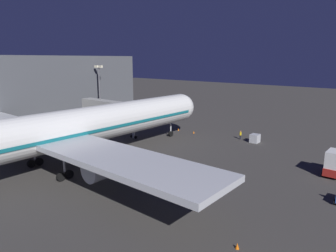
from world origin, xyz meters
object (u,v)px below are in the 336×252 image
Objects in this scene: ground_crew_marshaller_fwd at (240,135)px; traffic_cone_wingtip_svc_side at (237,246)px; baggage_container_spare at (255,138)px; traffic_cone_nose_starboard at (178,129)px; airliner_at_gate at (60,132)px; traffic_cone_nose_port at (194,132)px; apron_floodlight_mast at (100,88)px; jet_bridge at (116,108)px; ops_van at (335,163)px.

ground_crew_marshaller_fwd reaches higher than traffic_cone_wingtip_svc_side.
baggage_container_spare is 3.40m from ground_crew_marshaller_fwd.
ground_crew_marshaller_fwd is at bearing -172.36° from traffic_cone_nose_starboard.
airliner_at_gate is at bearing 64.16° from baggage_container_spare.
traffic_cone_wingtip_svc_side is at bearing 130.40° from traffic_cone_nose_port.
baggage_container_spare reaches higher than traffic_cone_nose_starboard.
traffic_cone_wingtip_svc_side is at bearing 153.00° from apron_floodlight_mast.
airliner_at_gate is 32.08m from traffic_cone_nose_port.
traffic_cone_wingtip_svc_side is at bearing 112.17° from baggage_container_spare.
traffic_cone_nose_starboard is (2.20, -31.51, -5.57)m from airliner_at_gate.
jet_bridge is 34.32× the size of traffic_cone_nose_starboard.
ops_van is at bearing 149.64° from baggage_container_spare.
apron_floodlight_mast is 62.89m from traffic_cone_wingtip_svc_side.
airliner_at_gate is 118.40× the size of traffic_cone_nose_starboard.
traffic_cone_nose_port is at bearing 180.00° from traffic_cone_nose_starboard.
ops_van is at bearing -143.98° from airliner_at_gate.
jet_bridge is at bearing 26.77° from baggage_container_spare.
baggage_container_spare is at bearing -174.95° from traffic_cone_nose_starboard.
baggage_container_spare reaches higher than traffic_cone_nose_port.
airliner_at_gate reaches higher than ops_van.
apron_floodlight_mast is (15.16, -7.31, 2.81)m from jet_bridge.
jet_bridge is at bearing 30.75° from ground_crew_marshaller_fwd.
baggage_container_spare is at bearing -173.36° from traffic_cone_nose_port.
apron_floodlight_mast is 8.28× the size of baggage_container_spare.
traffic_cone_nose_port is 4.40m from traffic_cone_nose_starboard.
ground_crew_marshaller_fwd is at bearing -26.79° from ops_van.
traffic_cone_nose_port is (-2.20, -31.51, -5.57)m from airliner_at_gate.
jet_bridge is at bearing 5.00° from ops_van.
airliner_at_gate reaches higher than apron_floodlight_mast.
baggage_container_spare is (-26.38, -13.31, -5.12)m from jet_bridge.
traffic_cone_wingtip_svc_side is (2.37, 24.72, -1.62)m from ops_van.
apron_floodlight_mast reaches higher than baggage_container_spare.
traffic_cone_wingtip_svc_side is at bearing 116.58° from ground_crew_marshaller_fwd.
traffic_cone_nose_starboard is at bearing -86.01° from airliner_at_gate.
traffic_cone_nose_port is (30.19, -7.96, -1.62)m from ops_van.
traffic_cone_wingtip_svc_side is (-32.22, 32.68, 0.00)m from traffic_cone_nose_starboard.
ops_van reaches higher than traffic_cone_nose_starboard.
apron_floodlight_mast is 25.19m from traffic_cone_nose_starboard.
airliner_at_gate is at bearing 36.02° from ops_van.
ground_crew_marshaller_fwd is at bearing -110.71° from airliner_at_gate.
baggage_container_spare is at bearing -171.78° from apron_floodlight_mast.
ops_van is (-42.73, -3.74, -4.07)m from jet_bridge.
ops_van is (-57.89, 3.57, -6.88)m from apron_floodlight_mast.
airliner_at_gate is at bearing 93.99° from traffic_cone_nose_starboard.
airliner_at_gate is 30.55m from traffic_cone_wingtip_svc_side.
airliner_at_gate is 14.39× the size of ops_van.
ground_crew_marshaller_fwd is at bearing -169.22° from traffic_cone_nose_port.
ops_van is (-32.39, -23.55, -3.95)m from airliner_at_gate.
baggage_container_spare is 3.25× the size of traffic_cone_wingtip_svc_side.
apron_floodlight_mast reaches higher than traffic_cone_nose_port.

